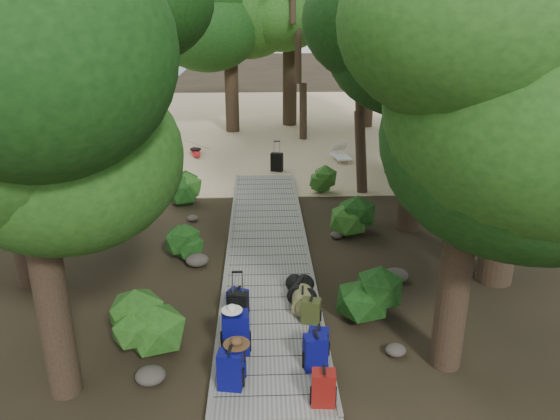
{
  "coord_description": "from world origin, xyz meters",
  "views": [
    {
      "loc": [
        -0.17,
        -11.29,
        5.71
      ],
      "look_at": [
        0.31,
        1.21,
        1.0
      ],
      "focal_mm": 35.0,
      "sensor_mm": 36.0,
      "label": 1
    }
  ],
  "objects_px": {
    "backpack_left_d": "(238,301)",
    "sun_lounger": "(341,154)",
    "backpack_right_a": "(323,386)",
    "backpack_right_d": "(311,310)",
    "backpack_left_a": "(230,368)",
    "duffel_right_black": "(301,290)",
    "duffel_right_khaki": "(302,300)",
    "suitcase_on_boardwalk": "(238,306)",
    "backpack_right_c": "(318,342)",
    "kayak": "(196,151)",
    "lone_suitcase_on_sand": "(277,162)",
    "backpack_left_c": "(236,331)",
    "backpack_right_b": "(315,350)",
    "backpack_left_b": "(233,360)"
  },
  "relations": [
    {
      "from": "backpack_left_d",
      "to": "sun_lounger",
      "type": "bearing_deg",
      "value": 97.28
    },
    {
      "from": "backpack_left_a",
      "to": "duffel_right_black",
      "type": "bearing_deg",
      "value": 73.67
    },
    {
      "from": "backpack_left_d",
      "to": "duffel_right_khaki",
      "type": "relative_size",
      "value": 0.9
    },
    {
      "from": "backpack_left_b",
      "to": "backpack_right_b",
      "type": "xyz_separation_m",
      "value": [
        1.32,
        0.21,
        0.0
      ]
    },
    {
      "from": "backpack_left_a",
      "to": "backpack_right_c",
      "type": "bearing_deg",
      "value": 36.37
    },
    {
      "from": "sun_lounger",
      "to": "backpack_left_a",
      "type": "bearing_deg",
      "value": -115.91
    },
    {
      "from": "backpack_right_c",
      "to": "kayak",
      "type": "bearing_deg",
      "value": 113.46
    },
    {
      "from": "backpack_right_b",
      "to": "duffel_right_black",
      "type": "height_order",
      "value": "backpack_right_b"
    },
    {
      "from": "backpack_left_a",
      "to": "lone_suitcase_on_sand",
      "type": "distance_m",
      "value": 12.2
    },
    {
      "from": "duffel_right_black",
      "to": "backpack_left_c",
      "type": "bearing_deg",
      "value": -104.83
    },
    {
      "from": "duffel_right_khaki",
      "to": "lone_suitcase_on_sand",
      "type": "distance_m",
      "value": 9.88
    },
    {
      "from": "kayak",
      "to": "lone_suitcase_on_sand",
      "type": "bearing_deg",
      "value": -49.15
    },
    {
      "from": "backpack_right_d",
      "to": "duffel_right_black",
      "type": "distance_m",
      "value": 0.89
    },
    {
      "from": "duffel_right_black",
      "to": "lone_suitcase_on_sand",
      "type": "distance_m",
      "value": 9.46
    },
    {
      "from": "backpack_left_c",
      "to": "backpack_left_d",
      "type": "xyz_separation_m",
      "value": [
        -0.01,
        1.25,
        -0.14
      ]
    },
    {
      "from": "backpack_left_c",
      "to": "duffel_right_black",
      "type": "bearing_deg",
      "value": 49.7
    },
    {
      "from": "backpack_right_c",
      "to": "kayak",
      "type": "xyz_separation_m",
      "value": [
        -3.54,
        13.86,
        -0.23
      ]
    },
    {
      "from": "backpack_right_c",
      "to": "duffel_right_black",
      "type": "xyz_separation_m",
      "value": [
        -0.15,
        1.95,
        -0.09
      ]
    },
    {
      "from": "backpack_left_a",
      "to": "duffel_right_khaki",
      "type": "bearing_deg",
      "value": 69.71
    },
    {
      "from": "backpack_left_c",
      "to": "backpack_right_a",
      "type": "height_order",
      "value": "backpack_left_c"
    },
    {
      "from": "backpack_left_b",
      "to": "backpack_right_d",
      "type": "relative_size",
      "value": 1.26
    },
    {
      "from": "backpack_right_b",
      "to": "sun_lounger",
      "type": "bearing_deg",
      "value": 70.58
    },
    {
      "from": "backpack_right_d",
      "to": "backpack_left_c",
      "type": "bearing_deg",
      "value": -131.95
    },
    {
      "from": "backpack_left_b",
      "to": "lone_suitcase_on_sand",
      "type": "height_order",
      "value": "backpack_left_b"
    },
    {
      "from": "kayak",
      "to": "backpack_right_b",
      "type": "bearing_deg",
      "value": -88.14
    },
    {
      "from": "backpack_left_a",
      "to": "lone_suitcase_on_sand",
      "type": "bearing_deg",
      "value": 94.07
    },
    {
      "from": "backpack_left_a",
      "to": "backpack_left_c",
      "type": "bearing_deg",
      "value": 96.27
    },
    {
      "from": "suitcase_on_boardwalk",
      "to": "sun_lounger",
      "type": "bearing_deg",
      "value": 84.76
    },
    {
      "from": "backpack_right_c",
      "to": "backpack_right_d",
      "type": "xyz_separation_m",
      "value": [
        -0.02,
        1.08,
        -0.03
      ]
    },
    {
      "from": "backpack_right_b",
      "to": "lone_suitcase_on_sand",
      "type": "distance_m",
      "value": 11.71
    },
    {
      "from": "backpack_right_b",
      "to": "duffel_right_black",
      "type": "distance_m",
      "value": 2.26
    },
    {
      "from": "backpack_right_c",
      "to": "backpack_right_d",
      "type": "distance_m",
      "value": 1.08
    },
    {
      "from": "backpack_left_c",
      "to": "duffel_right_khaki",
      "type": "relative_size",
      "value": 1.37
    },
    {
      "from": "duffel_right_khaki",
      "to": "suitcase_on_boardwalk",
      "type": "bearing_deg",
      "value": -160.19
    },
    {
      "from": "backpack_right_b",
      "to": "backpack_right_d",
      "type": "distance_m",
      "value": 1.38
    },
    {
      "from": "backpack_left_a",
      "to": "backpack_right_c",
      "type": "height_order",
      "value": "backpack_left_a"
    },
    {
      "from": "duffel_right_khaki",
      "to": "duffel_right_black",
      "type": "bearing_deg",
      "value": 95.35
    },
    {
      "from": "backpack_left_b",
      "to": "backpack_right_d",
      "type": "height_order",
      "value": "backpack_left_b"
    },
    {
      "from": "duffel_right_black",
      "to": "backpack_left_d",
      "type": "bearing_deg",
      "value": -137.21
    },
    {
      "from": "backpack_left_b",
      "to": "kayak",
      "type": "distance_m",
      "value": 14.53
    },
    {
      "from": "backpack_right_a",
      "to": "backpack_right_d",
      "type": "height_order",
      "value": "backpack_right_a"
    },
    {
      "from": "duffel_right_black",
      "to": "lone_suitcase_on_sand",
      "type": "relative_size",
      "value": 0.95
    },
    {
      "from": "backpack_left_a",
      "to": "backpack_left_c",
      "type": "distance_m",
      "value": 0.92
    },
    {
      "from": "kayak",
      "to": "sun_lounger",
      "type": "bearing_deg",
      "value": -23.19
    },
    {
      "from": "backpack_left_c",
      "to": "kayak",
      "type": "distance_m",
      "value": 13.85
    },
    {
      "from": "duffel_right_black",
      "to": "lone_suitcase_on_sand",
      "type": "height_order",
      "value": "lone_suitcase_on_sand"
    },
    {
      "from": "backpack_right_a",
      "to": "kayak",
      "type": "xyz_separation_m",
      "value": [
        -3.49,
        15.03,
        -0.25
      ]
    },
    {
      "from": "backpack_left_c",
      "to": "backpack_right_d",
      "type": "relative_size",
      "value": 1.61
    },
    {
      "from": "suitcase_on_boardwalk",
      "to": "sun_lounger",
      "type": "distance_m",
      "value": 12.04
    },
    {
      "from": "backpack_right_b",
      "to": "lone_suitcase_on_sand",
      "type": "bearing_deg",
      "value": 81.81
    }
  ]
}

